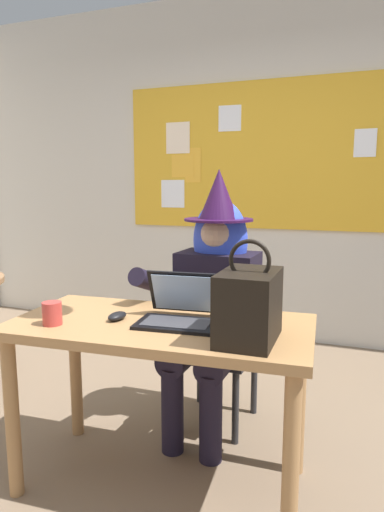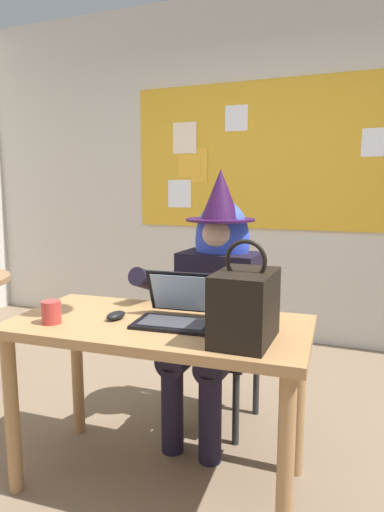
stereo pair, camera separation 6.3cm
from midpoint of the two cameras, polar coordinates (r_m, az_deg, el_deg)
ground_plane at (r=2.19m, az=-3.25°, el=-27.71°), size 24.00×24.00×0.00m
wall_back_bulletin at (r=3.83m, az=10.77°, el=10.85°), size 5.86×2.30×2.86m
desk_main at (r=1.94m, az=-3.33°, el=-11.50°), size 1.30×0.70×0.74m
chair_at_desk at (r=2.55m, az=4.77°, el=-9.72°), size 0.45×0.45×0.88m
person_costumed at (r=2.36m, az=3.80°, el=-4.17°), size 0.61×0.65×1.39m
laptop at (r=1.88m, az=-0.81°, el=-7.05°), size 0.35×0.32×0.20m
computer_mouse at (r=1.95m, az=-8.77°, el=-7.51°), size 0.07×0.11×0.03m
handbag at (r=1.65m, az=7.88°, el=-6.29°), size 0.20×0.30×0.38m
coffee_mug at (r=1.94m, az=-16.64°, el=-6.90°), size 0.08×0.08×0.09m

